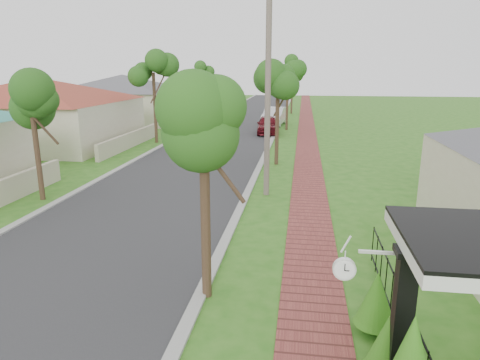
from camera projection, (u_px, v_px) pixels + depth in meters
The scene contains 15 objects.
ground at pixel (153, 330), 8.70m from camera, with size 160.00×160.00×0.00m, color #2A6518.
road at pixel (212, 149), 28.27m from camera, with size 7.00×120.00×0.02m, color #28282B.
kerb_right at pixel (267, 151), 27.76m from camera, with size 0.30×120.00×0.10m, color #9E9E99.
kerb_left at pixel (159, 148), 28.78m from camera, with size 0.30×120.00×0.10m, color #9E9E99.
sidewalk at pixel (307, 152), 27.40m from camera, with size 1.50×120.00×0.03m, color brown.
porch_post at pixel (401, 330), 6.83m from camera, with size 0.48×0.48×2.52m.
picket_fence at pixel (406, 327), 7.88m from camera, with size 0.03×8.02×1.00m.
street_trees at pixel (231, 77), 33.66m from camera, with size 10.70×37.65×5.89m.
far_house_red at pixel (41, 111), 29.36m from camera, with size 15.56×15.56×4.60m.
far_house_grey at pixel (124, 98), 42.76m from camera, with size 15.56×15.56×4.60m.
parked_car_red at pixel (268, 125), 34.73m from camera, with size 1.71×4.26×1.45m, color #570D14.
parked_car_white at pixel (274, 116), 40.06m from camera, with size 1.75×5.01×1.65m, color silver.
near_tree at pixel (203, 125), 9.02m from camera, with size 1.97×1.97×5.05m.
utility_pole at pixel (268, 89), 16.97m from camera, with size 1.20×0.24×8.62m.
station_clock at pixel (347, 267), 7.12m from camera, with size 1.05×0.13×0.55m.
Camera 1 is at (2.87, -7.31, 5.16)m, focal length 32.00 mm.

